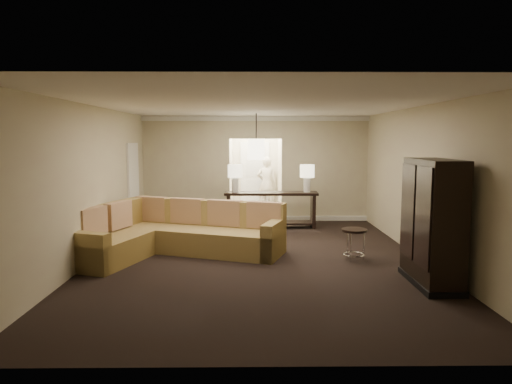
{
  "coord_description": "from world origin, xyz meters",
  "views": [
    {
      "loc": [
        -0.13,
        -8.19,
        2.2
      ],
      "look_at": [
        -0.02,
        1.2,
        1.1
      ],
      "focal_mm": 32.0,
      "sensor_mm": 36.0,
      "label": 1
    }
  ],
  "objects_px": {
    "coffee_table": "(184,236)",
    "sectional_sofa": "(171,234)",
    "console_table": "(271,206)",
    "armoire": "(432,225)",
    "person": "(267,181)",
    "drink_table": "(354,238)"
  },
  "relations": [
    {
      "from": "sectional_sofa",
      "to": "coffee_table",
      "type": "height_order",
      "value": "sectional_sofa"
    },
    {
      "from": "coffee_table",
      "to": "drink_table",
      "type": "height_order",
      "value": "drink_table"
    },
    {
      "from": "sectional_sofa",
      "to": "console_table",
      "type": "xyz_separation_m",
      "value": [
        2.03,
        2.6,
        0.13
      ]
    },
    {
      "from": "armoire",
      "to": "person",
      "type": "height_order",
      "value": "armoire"
    },
    {
      "from": "coffee_table",
      "to": "drink_table",
      "type": "xyz_separation_m",
      "value": [
        3.24,
        -1.1,
        0.2
      ]
    },
    {
      "from": "coffee_table",
      "to": "person",
      "type": "height_order",
      "value": "person"
    },
    {
      "from": "armoire",
      "to": "person",
      "type": "xyz_separation_m",
      "value": [
        -2.24,
        7.09,
        0.01
      ]
    },
    {
      "from": "armoire",
      "to": "drink_table",
      "type": "distance_m",
      "value": 1.7
    },
    {
      "from": "sectional_sofa",
      "to": "console_table",
      "type": "height_order",
      "value": "sectional_sofa"
    },
    {
      "from": "console_table",
      "to": "drink_table",
      "type": "relative_size",
      "value": 3.99
    },
    {
      "from": "console_table",
      "to": "armoire",
      "type": "height_order",
      "value": "armoire"
    },
    {
      "from": "coffee_table",
      "to": "armoire",
      "type": "xyz_separation_m",
      "value": [
        4.08,
        -2.49,
        0.7
      ]
    },
    {
      "from": "coffee_table",
      "to": "sectional_sofa",
      "type": "bearing_deg",
      "value": -105.23
    },
    {
      "from": "console_table",
      "to": "drink_table",
      "type": "distance_m",
      "value": 3.39
    },
    {
      "from": "drink_table",
      "to": "person",
      "type": "height_order",
      "value": "person"
    },
    {
      "from": "coffee_table",
      "to": "person",
      "type": "xyz_separation_m",
      "value": [
        1.85,
        4.6,
        0.71
      ]
    },
    {
      "from": "console_table",
      "to": "person",
      "type": "xyz_separation_m",
      "value": [
        -0.02,
        2.61,
        0.39
      ]
    },
    {
      "from": "armoire",
      "to": "sectional_sofa",
      "type": "bearing_deg",
      "value": 156.08
    },
    {
      "from": "armoire",
      "to": "person",
      "type": "relative_size",
      "value": 1.03
    },
    {
      "from": "sectional_sofa",
      "to": "person",
      "type": "xyz_separation_m",
      "value": [
        2.01,
        5.21,
        0.53
      ]
    },
    {
      "from": "console_table",
      "to": "armoire",
      "type": "relative_size",
      "value": 1.21
    },
    {
      "from": "coffee_table",
      "to": "console_table",
      "type": "distance_m",
      "value": 2.75
    }
  ]
}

